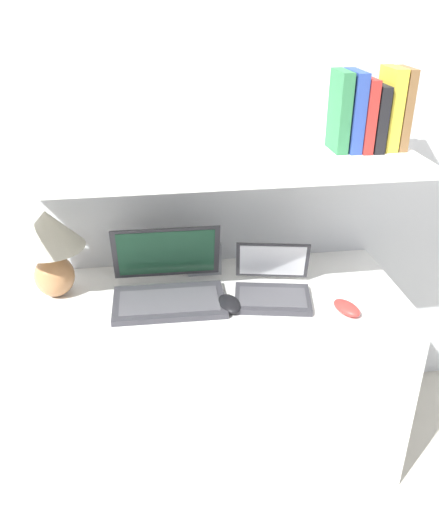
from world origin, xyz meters
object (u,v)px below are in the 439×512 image
laptop_small (272,287)px  book_blue (353,111)px  book_brown (401,109)px  book_red (364,114)px  router_box (204,257)px  laptop_large (168,285)px  computer_mouse (229,304)px  book_yellow (389,109)px  book_black (374,117)px  second_mouse (347,308)px  book_green (339,111)px  table_lamp (49,242)px

laptop_small → book_blue: bearing=18.5°
book_brown → book_red: bearing=180.0°
router_box → laptop_large: bearing=-129.8°
computer_mouse → book_yellow: (0.54, 0.14, 0.60)m
laptop_small → book_brown: bearing=11.6°
laptop_small → book_yellow: book_yellow is taller
book_yellow → book_black: size_ratio=1.23×
router_box → book_red: (0.51, -0.13, 0.54)m
computer_mouse → router_box: bearing=101.4°
second_mouse → book_blue: (0.04, 0.22, 0.60)m
laptop_large → book_green: book_green is taller
table_lamp → book_blue: 1.08m
router_box → book_brown: 0.85m
computer_mouse → book_red: book_red is taller
book_red → book_green: bearing=180.0°
laptop_large → book_blue: size_ratio=1.55×
book_brown → book_black: bearing=180.0°
second_mouse → book_green: bearing=92.3°
second_mouse → router_box: bearing=141.1°
book_brown → book_black: (-0.09, 0.00, -0.02)m
table_lamp → book_green: (0.96, -0.03, 0.41)m
book_brown → book_yellow: book_yellow is taller
computer_mouse → book_blue: (0.42, 0.14, 0.60)m
table_lamp → second_mouse: size_ratio=2.50×
laptop_large → second_mouse: 0.61m
computer_mouse → book_yellow: 0.82m
second_mouse → book_black: 0.63m
second_mouse → book_brown: book_brown is taller
laptop_large → second_mouse: laptop_large is taller
router_box → book_red: 0.76m
laptop_small → book_red: size_ratio=1.31×
book_red → router_box: bearing=165.9°
laptop_small → book_black: bearing=14.5°
book_red → laptop_small: bearing=-163.7°
book_black → book_blue: 0.08m
book_brown → book_yellow: bearing=180.0°
book_yellow → book_red: size_ratio=1.12×
laptop_small → book_yellow: 0.70m
laptop_large → book_yellow: 0.93m
table_lamp → laptop_small: bearing=-9.2°
book_blue → book_green: (-0.04, 0.00, 0.00)m
book_black → laptop_large: bearing=-176.3°
book_yellow → book_black: 0.05m
router_box → book_green: 0.71m
table_lamp → book_yellow: size_ratio=1.23×
laptop_small → computer_mouse: bearing=-160.3°
book_black → book_blue: bearing=180.0°
book_red → book_blue: size_ratio=0.92×
laptop_large → book_black: size_ratio=1.85×
table_lamp → router_box: (0.53, 0.09, -0.14)m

